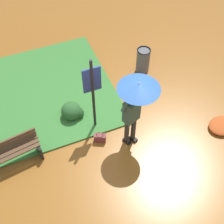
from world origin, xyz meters
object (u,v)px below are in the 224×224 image
Objects in this scene: info_sign_post at (92,88)px; trash_bin at (143,61)px; handbag at (100,138)px; park_bench at (11,153)px; person_with_umbrella at (136,99)px.

info_sign_post is 2.72m from trash_bin.
info_sign_post is 6.22× the size of handbag.
handbag is at bearing -137.78° from trash_bin.
trash_bin is at bearing 42.22° from handbag.
info_sign_post is 2.76× the size of trash_bin.
handbag is at bearing -96.11° from info_sign_post.
park_bench is at bearing -158.29° from trash_bin.
park_bench is (-2.95, 0.48, -1.15)m from person_with_umbrella.
park_bench is (-2.22, -0.29, -1.04)m from info_sign_post.
trash_bin is (1.35, 2.19, -1.13)m from person_with_umbrella.
info_sign_post reaches higher than handbag.
handbag is 2.19m from park_bench.
info_sign_post is at bearing -145.76° from trash_bin.
handbag is 0.26× the size of park_bench.
trash_bin reaches higher than handbag.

